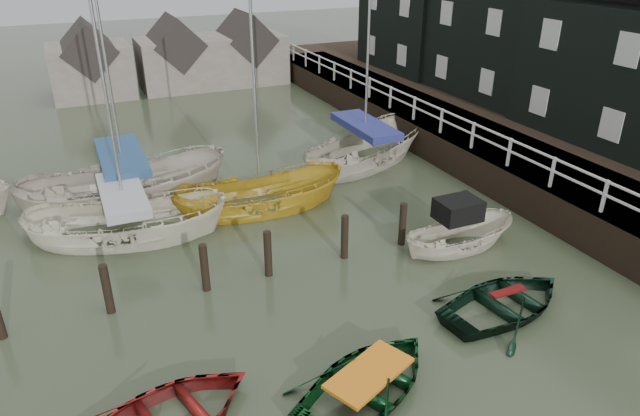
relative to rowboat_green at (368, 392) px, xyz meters
name	(u,v)px	position (x,y,z in m)	size (l,w,h in m)	color
ground	(355,323)	(0.82, 2.23, 0.00)	(120.00, 120.00, 0.00)	#2C3522
pier	(440,132)	(10.30, 12.23, 0.71)	(3.04, 32.00, 2.70)	black
land_strip	(532,132)	(15.82, 12.23, 0.00)	(14.00, 38.00, 1.50)	black
quay_houses	(576,14)	(15.82, 10.88, 5.68)	(6.52, 28.14, 10.01)	black
mooring_pilings	(271,259)	(-0.29, 5.23, 0.50)	(13.72, 0.22, 1.80)	black
far_sheds	(173,58)	(1.66, 28.23, 1.86)	(14.00, 4.08, 4.39)	#665B51
rowboat_green	(368,392)	(0.00, 0.00, 0.00)	(2.70, 3.78, 0.78)	black
rowboat_dkgreen	(505,311)	(4.61, 1.11, 0.00)	(2.74, 3.84, 0.80)	black
motorboat	(458,244)	(5.53, 4.35, 0.12)	(3.79, 1.43, 2.27)	beige
sailboat_a	(129,235)	(-3.71, 9.25, 0.07)	(6.80, 4.11, 11.97)	silver
sailboat_b	(128,199)	(-3.37, 12.11, 0.06)	(7.50, 3.06, 11.37)	beige
sailboat_c	(260,207)	(0.84, 9.56, 0.01)	(6.28, 2.88, 10.67)	gold
sailboat_d	(364,161)	(6.33, 11.99, 0.06)	(7.44, 5.09, 13.03)	beige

